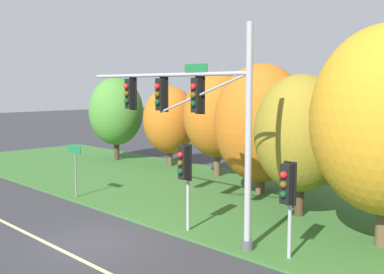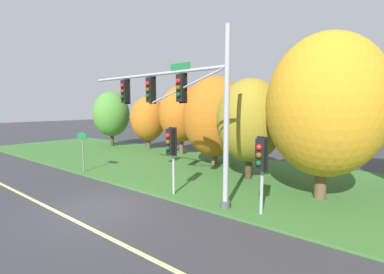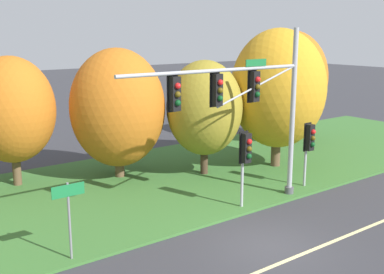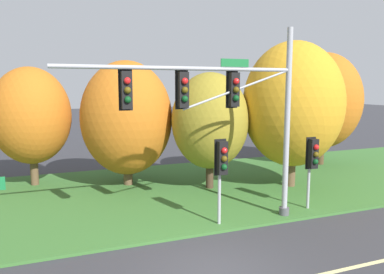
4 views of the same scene
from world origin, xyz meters
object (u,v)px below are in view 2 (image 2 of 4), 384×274
Objects in this scene: traffic_signal_mast at (175,100)px; tree_nearest_road at (111,114)px; tree_tall_centre at (250,121)px; tree_left_of_mast at (148,119)px; route_sign_post at (83,145)px; tree_mid_verge at (215,117)px; pedestrian_signal_further_along at (261,159)px; tree_right_far at (325,106)px; pedestrian_signal_near_kerb at (171,146)px; tree_behind_signpost at (181,114)px.

tree_nearest_road is (-16.06, 8.06, -1.01)m from traffic_signal_mast.
tree_tall_centre is at bearing 72.03° from traffic_signal_mast.
tree_nearest_road reaches higher than tree_left_of_mast.
tree_mid_verge reaches higher than route_sign_post.
tree_left_of_mast reaches higher than pedestrian_signal_further_along.
tree_right_far reaches higher than pedestrian_signal_further_along.
pedestrian_signal_near_kerb is 0.44× the size of tree_right_far.
traffic_signal_mast reaches higher than tree_left_of_mast.
tree_left_of_mast is (-15.53, 8.93, 0.86)m from pedestrian_signal_further_along.
tree_right_far is at bearing -15.88° from tree_tall_centre.
tree_right_far is (21.65, -4.46, 0.72)m from tree_nearest_road.
pedestrian_signal_further_along is 0.47× the size of tree_mid_verge.
tree_tall_centre is 4.28m from tree_right_far.
route_sign_post is 10.02m from tree_left_of_mast.
pedestrian_signal_further_along is 21.70m from tree_nearest_road.
pedestrian_signal_near_kerb is at bearing -53.16° from tree_behind_signpost.
tree_nearest_road is (-8.28, 8.21, 1.75)m from route_sign_post.
tree_left_of_mast is at bearing 150.10° from pedestrian_signal_further_along.
tree_tall_centre is at bearing -10.64° from tree_nearest_road.
pedestrian_signal_near_kerb is 0.56× the size of tree_tall_centre.
tree_behind_signpost is at bearing 154.77° from tree_tall_centre.
tree_nearest_road is 17.91m from tree_tall_centre.
tree_nearest_road is 0.97× the size of tree_behind_signpost.
pedestrian_signal_near_kerb is 4.29m from pedestrian_signal_further_along.
tree_left_of_mast is 13.67m from tree_tall_centre.
traffic_signal_mast is 6.65m from tree_right_far.
tree_left_of_mast reaches higher than pedestrian_signal_near_kerb.
tree_left_of_mast is at bearing 162.11° from tree_right_far.
tree_tall_centre is at bearing 27.75° from route_sign_post.
traffic_signal_mast is at bearing 1.12° from route_sign_post.
tree_behind_signpost is (1.04, 8.80, 1.88)m from route_sign_post.
tree_right_far is at bearing 32.79° from pedestrian_signal_near_kerb.
pedestrian_signal_further_along is at bearing 1.50° from route_sign_post.
route_sign_post is at bearing -152.25° from tree_tall_centre.
tree_left_of_mast is at bearing 174.66° from tree_behind_signpost.
tree_left_of_mast is 0.87× the size of tree_behind_signpost.
route_sign_post is at bearing -164.32° from tree_right_far.
tree_tall_centre reaches higher than pedestrian_signal_further_along.
tree_nearest_road is 0.80× the size of tree_right_far.
tree_nearest_road is at bearing 168.37° from tree_right_far.
tree_nearest_road is 13.94m from tree_mid_verge.
tree_behind_signpost is (-6.56, 8.76, 1.26)m from pedestrian_signal_near_kerb.
traffic_signal_mast is 1.37× the size of tree_mid_verge.
tree_behind_signpost reaches higher than pedestrian_signal_further_along.
tree_mid_verge reaches higher than tree_left_of_mast.
traffic_signal_mast is at bearing -26.64° from tree_nearest_road.
traffic_signal_mast is at bearing -177.77° from pedestrian_signal_further_along.
traffic_signal_mast reaches higher than pedestrian_signal_further_along.
tree_behind_signpost is at bearing 83.24° from route_sign_post.
tree_left_of_mast is at bearing 140.72° from pedestrian_signal_near_kerb.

